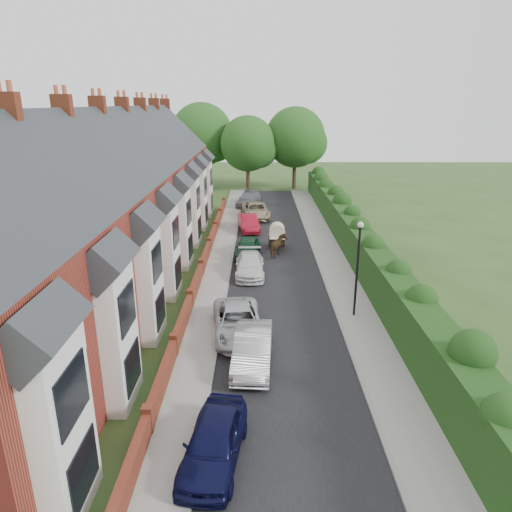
# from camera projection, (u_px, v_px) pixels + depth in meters

# --- Properties ---
(ground) EXTENTS (140.00, 140.00, 0.00)m
(ground) POSITION_uv_depth(u_px,v_px,m) (295.00, 356.00, 20.26)
(ground) COLOR #2D4C1E
(ground) RESTS_ON ground
(road) EXTENTS (6.00, 58.00, 0.02)m
(road) POSITION_uv_depth(u_px,v_px,m) (275.00, 270.00, 30.69)
(road) COLOR black
(road) RESTS_ON ground
(pavement_hedge_side) EXTENTS (2.20, 58.00, 0.12)m
(pavement_hedge_side) POSITION_uv_depth(u_px,v_px,m) (336.00, 270.00, 30.65)
(pavement_hedge_side) COLOR #9A9792
(pavement_hedge_side) RESTS_ON ground
(pavement_house_side) EXTENTS (1.70, 58.00, 0.12)m
(pavement_house_side) POSITION_uv_depth(u_px,v_px,m) (218.00, 269.00, 30.69)
(pavement_house_side) COLOR #9A9792
(pavement_house_side) RESTS_ON ground
(kerb_hedge_side) EXTENTS (0.18, 58.00, 0.13)m
(kerb_hedge_side) POSITION_uv_depth(u_px,v_px,m) (321.00, 269.00, 30.65)
(kerb_hedge_side) COLOR gray
(kerb_hedge_side) RESTS_ON ground
(kerb_house_side) EXTENTS (0.18, 58.00, 0.13)m
(kerb_house_side) POSITION_uv_depth(u_px,v_px,m) (230.00, 269.00, 30.69)
(kerb_house_side) COLOR gray
(kerb_house_side) RESTS_ON ground
(hedge) EXTENTS (2.10, 58.00, 2.85)m
(hedge) POSITION_uv_depth(u_px,v_px,m) (365.00, 248.00, 30.14)
(hedge) COLOR #163611
(hedge) RESTS_ON ground
(terrace_row) EXTENTS (9.05, 40.50, 11.50)m
(terrace_row) POSITION_uv_depth(u_px,v_px,m) (110.00, 208.00, 28.36)
(terrace_row) COLOR maroon
(terrace_row) RESTS_ON ground
(garden_wall_row) EXTENTS (0.35, 40.35, 1.10)m
(garden_wall_row) POSITION_uv_depth(u_px,v_px,m) (201.00, 269.00, 29.62)
(garden_wall_row) COLOR brown
(garden_wall_row) RESTS_ON ground
(lamppost) EXTENTS (0.32, 0.32, 5.16)m
(lamppost) POSITION_uv_depth(u_px,v_px,m) (358.00, 258.00, 22.98)
(lamppost) COLOR black
(lamppost) RESTS_ON ground
(tree_far_left) EXTENTS (7.14, 6.80, 9.29)m
(tree_far_left) POSITION_uv_depth(u_px,v_px,m) (251.00, 145.00, 56.43)
(tree_far_left) COLOR #332316
(tree_far_left) RESTS_ON ground
(tree_far_right) EXTENTS (7.98, 7.60, 10.31)m
(tree_far_right) POSITION_uv_depth(u_px,v_px,m) (298.00, 139.00, 58.10)
(tree_far_right) COLOR #332316
(tree_far_right) RESTS_ON ground
(tree_far_back) EXTENTS (8.40, 8.00, 10.82)m
(tree_far_back) POSITION_uv_depth(u_px,v_px,m) (205.00, 136.00, 59.02)
(tree_far_back) COLOR #332316
(tree_far_back) RESTS_ON ground
(car_navy) EXTENTS (2.22, 4.38, 1.43)m
(car_navy) POSITION_uv_depth(u_px,v_px,m) (214.00, 441.00, 14.18)
(car_navy) COLOR black
(car_navy) RESTS_ON ground
(car_silver_a) EXTENTS (1.78, 4.55, 1.48)m
(car_silver_a) POSITION_uv_depth(u_px,v_px,m) (253.00, 349.00, 19.47)
(car_silver_a) COLOR #A0A0A5
(car_silver_a) RESTS_ON ground
(car_silver_b) EXTENTS (2.86, 5.20, 1.38)m
(car_silver_b) POSITION_uv_depth(u_px,v_px,m) (238.00, 322.00, 21.97)
(car_silver_b) COLOR silver
(car_silver_b) RESTS_ON ground
(car_white) EXTENTS (1.92, 4.54, 1.31)m
(car_white) POSITION_uv_depth(u_px,v_px,m) (250.00, 265.00, 29.72)
(car_white) COLOR white
(car_white) RESTS_ON ground
(car_green) EXTENTS (2.01, 4.25, 1.40)m
(car_green) POSITION_uv_depth(u_px,v_px,m) (248.00, 248.00, 33.09)
(car_green) COLOR #113922
(car_green) RESTS_ON ground
(car_red) EXTENTS (2.15, 4.48, 1.42)m
(car_red) POSITION_uv_depth(u_px,v_px,m) (249.00, 223.00, 39.94)
(car_red) COLOR maroon
(car_red) RESTS_ON ground
(car_beige) EXTENTS (3.03, 5.48, 1.45)m
(car_beige) POSITION_uv_depth(u_px,v_px,m) (256.00, 210.00, 44.44)
(car_beige) COLOR tan
(car_beige) RESTS_ON ground
(car_grey) EXTENTS (3.09, 5.47, 1.50)m
(car_grey) POSITION_uv_depth(u_px,v_px,m) (249.00, 199.00, 49.54)
(car_grey) COLOR slate
(car_grey) RESTS_ON ground
(horse) EXTENTS (1.52, 2.07, 1.59)m
(horse) POSITION_uv_depth(u_px,v_px,m) (278.00, 246.00, 33.14)
(horse) COLOR #432C18
(horse) RESTS_ON ground
(horse_cart) EXTENTS (1.25, 2.76, 1.99)m
(horse_cart) POSITION_uv_depth(u_px,v_px,m) (277.00, 234.00, 34.96)
(horse_cart) COLOR black
(horse_cart) RESTS_ON ground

